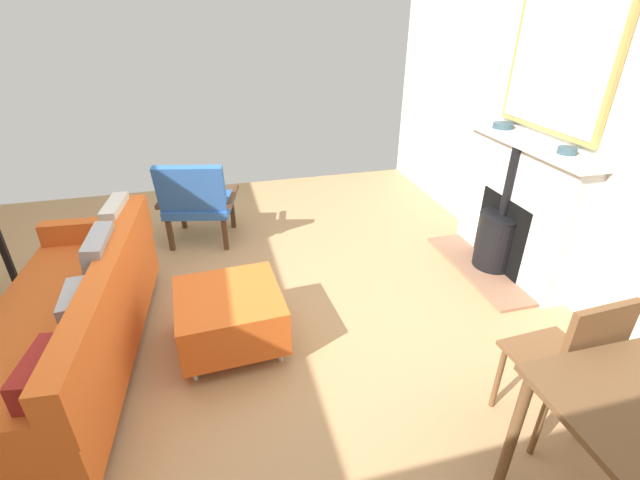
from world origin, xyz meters
name	(u,v)px	position (x,y,z in m)	size (l,w,h in m)	color
ground_plane	(233,324)	(0.00, 0.00, 0.00)	(5.15, 5.73, 0.01)	tan
wall_left	(579,119)	(-2.58, 0.00, 1.34)	(0.12, 5.73, 2.68)	silver
fireplace	(512,215)	(-2.38, -0.22, 0.51)	(0.55, 1.35, 1.14)	#93664C
mirror_over_mantel	(559,65)	(-2.49, -0.22, 1.68)	(0.04, 1.02, 0.96)	tan
mantel_bowl_near	(503,125)	(-2.40, -0.58, 1.17)	(0.16, 0.16, 0.04)	#334C56
mantel_bowl_far	(567,150)	(-2.40, 0.16, 1.17)	(0.13, 0.13, 0.05)	#334C56
sofa	(72,323)	(0.96, 0.18, 0.35)	(0.96, 2.07, 0.83)	#B2B2B7
ottoman	(230,314)	(0.01, 0.21, 0.25)	(0.71, 0.69, 0.41)	#B2B2B7
armchair_accent	(197,199)	(0.19, -1.33, 0.46)	(0.78, 0.72, 0.85)	#4C3321
dining_chair_near_fireplace	(571,359)	(-1.57, 1.36, 0.54)	(0.42, 0.42, 0.92)	brown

